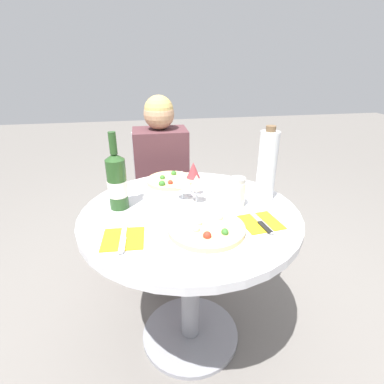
{
  "coord_description": "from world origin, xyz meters",
  "views": [
    {
      "loc": [
        -0.19,
        -1.13,
        1.36
      ],
      "look_at": [
        0.0,
        -0.02,
        0.85
      ],
      "focal_mm": 28.0,
      "sensor_mm": 36.0,
      "label": 1
    }
  ],
  "objects": [
    {
      "name": "dining_table",
      "position": [
        0.0,
        0.0,
        0.58
      ],
      "size": [
        0.94,
        0.94,
        0.75
      ],
      "color": "gray",
      "rests_on": "ground_plane"
    },
    {
      "name": "ground_plane",
      "position": [
        0.0,
        0.0,
        0.0
      ],
      "size": [
        12.0,
        12.0,
        0.0
      ],
      "primitive_type": "plane",
      "color": "slate",
      "rests_on": "ground"
    },
    {
      "name": "pizza_small_far",
      "position": [
        -0.05,
        0.33,
        0.76
      ],
      "size": [
        0.25,
        0.25,
        0.04
      ],
      "color": "#E5C17F",
      "rests_on": "dining_table"
    },
    {
      "name": "wine_bottle",
      "position": [
        -0.3,
        0.09,
        0.87
      ],
      "size": [
        0.08,
        0.08,
        0.34
      ],
      "color": "#23471E",
      "rests_on": "dining_table"
    },
    {
      "name": "place_setting_left",
      "position": [
        -0.28,
        -0.18,
        0.75
      ],
      "size": [
        0.16,
        0.19,
        0.01
      ],
      "color": "gold",
      "rests_on": "dining_table"
    },
    {
      "name": "tall_carafe",
      "position": [
        0.36,
        0.06,
        0.91
      ],
      "size": [
        0.08,
        0.08,
        0.34
      ],
      "color": "silver",
      "rests_on": "dining_table"
    },
    {
      "name": "chair_behind_diner",
      "position": [
        -0.07,
        0.81,
        0.43
      ],
      "size": [
        0.36,
        0.36,
        0.89
      ],
      "rotation": [
        0.0,
        0.0,
        3.14
      ],
      "color": "silver",
      "rests_on": "ground_plane"
    },
    {
      "name": "sugar_shaker",
      "position": [
        0.21,
        0.01,
        0.82
      ],
      "size": [
        0.07,
        0.07,
        0.14
      ],
      "color": "silver",
      "rests_on": "dining_table"
    },
    {
      "name": "seated_diner",
      "position": [
        -0.07,
        0.67,
        0.52
      ],
      "size": [
        0.34,
        0.47,
        1.15
      ],
      "rotation": [
        0.0,
        0.0,
        3.14
      ],
      "color": "#512D33",
      "rests_on": "ground_plane"
    },
    {
      "name": "wine_glass_back_right",
      "position": [
        0.04,
        0.16,
        0.87
      ],
      "size": [
        0.06,
        0.06,
        0.16
      ],
      "color": "silver",
      "rests_on": "dining_table"
    },
    {
      "name": "wine_glass_front_right",
      "position": [
        0.04,
        0.08,
        0.85
      ],
      "size": [
        0.07,
        0.07,
        0.13
      ],
      "color": "silver",
      "rests_on": "dining_table"
    },
    {
      "name": "wine_glass_center",
      "position": [
        -0.02,
        0.12,
        0.85
      ],
      "size": [
        0.07,
        0.07,
        0.14
      ],
      "color": "silver",
      "rests_on": "dining_table"
    },
    {
      "name": "place_setting_right",
      "position": [
        0.26,
        -0.15,
        0.75
      ],
      "size": [
        0.17,
        0.19,
        0.01
      ],
      "color": "gold",
      "rests_on": "dining_table"
    },
    {
      "name": "pizza_large",
      "position": [
        0.04,
        -0.17,
        0.76
      ],
      "size": [
        0.3,
        0.3,
        0.04
      ],
      "color": "#E5C17F",
      "rests_on": "dining_table"
    }
  ]
}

